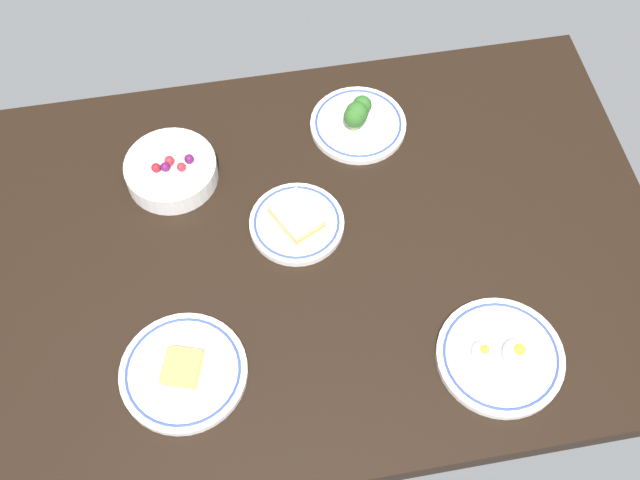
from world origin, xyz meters
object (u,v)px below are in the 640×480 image
plate_eggs (501,356)px  plate_broccoli (358,121)px  plate_sandwich (297,222)px  bowl_berries (171,170)px  plate_cheese (183,372)px

plate_eggs → plate_broccoli: bearing=-75.5°
plate_broccoli → plate_sandwich: plate_broccoli is taller
bowl_berries → plate_cheese: bearing=87.9°
plate_eggs → plate_sandwich: bearing=-47.5°
plate_eggs → plate_sandwich: plate_eggs is taller
plate_eggs → plate_cheese: bearing=-7.1°
bowl_berries → plate_eggs: 70.92cm
bowl_berries → plate_eggs: (-52.14, 48.06, -1.48)cm
plate_eggs → plate_sandwich: size_ratio=1.23×
plate_broccoli → plate_eggs: (-13.96, 54.12, -1.00)cm
bowl_berries → plate_sandwich: bearing=145.4°
plate_broccoli → bowl_berries: bearing=9.0°
plate_broccoli → plate_sandwich: 26.71cm
bowl_berries → plate_cheese: size_ratio=0.82×
bowl_berries → plate_broccoli: 38.66cm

